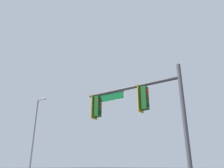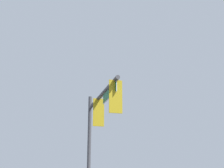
{
  "view_description": "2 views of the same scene",
  "coord_description": "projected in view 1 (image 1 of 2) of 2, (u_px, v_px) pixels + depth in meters",
  "views": [
    {
      "loc": [
        -10.92,
        2.02,
        1.83
      ],
      "look_at": [
        -2.75,
        -6.41,
        6.24
      ],
      "focal_mm": 35.0,
      "sensor_mm": 36.0,
      "label": 1
    },
    {
      "loc": [
        8.99,
        -6.82,
        1.57
      ],
      "look_at": [
        -2.21,
        -5.69,
        5.27
      ],
      "focal_mm": 50.0,
      "sensor_mm": 36.0,
      "label": 2
    }
  ],
  "objects": [
    {
      "name": "signal_pole_near",
      "position": [
        136.0,
        106.0,
        10.32
      ],
      "size": [
        5.06,
        1.17,
        6.07
      ],
      "color": "#47474C",
      "rests_on": "ground_plane"
    },
    {
      "name": "street_lamp",
      "position": [
        35.0,
        134.0,
        21.45
      ],
      "size": [
        1.93,
        0.36,
        8.32
      ],
      "color": "gray",
      "rests_on": "ground_plane"
    }
  ]
}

